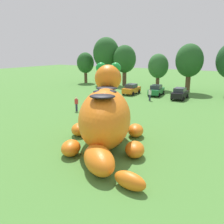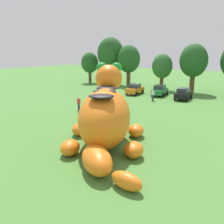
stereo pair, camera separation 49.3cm
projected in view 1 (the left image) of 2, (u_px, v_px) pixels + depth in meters
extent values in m
plane|color=#4C8438|center=(97.00, 148.00, 19.08)|extent=(160.00, 160.00, 0.00)
ellipsoid|color=orange|center=(105.00, 118.00, 19.32)|extent=(7.16, 8.70, 4.38)
ellipsoid|color=orange|center=(108.00, 78.00, 21.89)|extent=(3.25, 3.34, 2.31)
sphere|color=green|center=(101.00, 68.00, 22.06)|extent=(0.92, 0.92, 0.92)
sphere|color=green|center=(116.00, 68.00, 21.99)|extent=(0.92, 0.92, 0.92)
ellipsoid|color=black|center=(107.00, 88.00, 20.54)|extent=(2.21, 2.07, 0.29)
ellipsoid|color=black|center=(105.00, 92.00, 18.84)|extent=(2.21, 2.07, 0.29)
ellipsoid|color=black|center=(102.00, 96.00, 16.95)|extent=(2.21, 2.07, 0.29)
ellipsoid|color=orange|center=(79.00, 129.00, 21.93)|extent=(2.08, 2.29, 1.07)
ellipsoid|color=orange|center=(136.00, 130.00, 21.66)|extent=(2.08, 2.29, 1.07)
ellipsoid|color=orange|center=(71.00, 148.00, 17.77)|extent=(2.08, 2.29, 1.07)
ellipsoid|color=orange|center=(135.00, 149.00, 17.52)|extent=(2.08, 2.29, 1.07)
ellipsoid|color=orange|center=(99.00, 160.00, 15.32)|extent=(3.79, 3.62, 1.53)
ellipsoid|color=orange|center=(130.00, 181.00, 13.46)|extent=(2.14, 1.26, 0.94)
cube|color=orange|center=(131.00, 90.00, 42.28)|extent=(1.96, 4.20, 0.80)
cube|color=#2D333D|center=(131.00, 86.00, 41.98)|extent=(1.62, 2.06, 0.60)
cylinder|color=black|center=(130.00, 91.00, 43.85)|extent=(0.28, 0.65, 0.64)
cylinder|color=black|center=(139.00, 92.00, 43.07)|extent=(0.28, 0.65, 0.64)
cylinder|color=black|center=(124.00, 93.00, 41.68)|extent=(0.28, 0.65, 0.64)
cylinder|color=black|center=(133.00, 94.00, 40.89)|extent=(0.28, 0.65, 0.64)
cube|color=#1E7238|center=(156.00, 91.00, 41.05)|extent=(2.20, 4.28, 0.80)
cube|color=#2D333D|center=(156.00, 87.00, 40.75)|extent=(1.73, 2.14, 0.60)
cylinder|color=black|center=(153.00, 92.00, 42.61)|extent=(0.32, 0.66, 0.64)
cylinder|color=black|center=(163.00, 93.00, 41.92)|extent=(0.32, 0.66, 0.64)
cylinder|color=black|center=(149.00, 94.00, 40.38)|extent=(0.32, 0.66, 0.64)
cylinder|color=black|center=(159.00, 95.00, 39.68)|extent=(0.32, 0.66, 0.64)
cube|color=black|center=(180.00, 94.00, 38.01)|extent=(1.93, 4.19, 0.80)
cube|color=#2D333D|center=(180.00, 90.00, 37.72)|extent=(1.60, 2.05, 0.60)
cylinder|color=black|center=(176.00, 95.00, 39.59)|extent=(0.28, 0.65, 0.64)
cylinder|color=black|center=(187.00, 96.00, 38.79)|extent=(0.28, 0.65, 0.64)
cylinder|color=black|center=(172.00, 98.00, 37.43)|extent=(0.28, 0.65, 0.64)
cylinder|color=black|center=(183.00, 99.00, 36.63)|extent=(0.28, 0.65, 0.64)
cylinder|color=brown|center=(86.00, 77.00, 56.80)|extent=(0.67, 0.67, 2.35)
ellipsoid|color=#235623|center=(85.00, 63.00, 56.02)|extent=(3.77, 3.77, 4.52)
cylinder|color=brown|center=(106.00, 76.00, 54.56)|extent=(0.99, 0.99, 3.46)
ellipsoid|color=#235623|center=(106.00, 53.00, 53.41)|extent=(5.54, 5.54, 6.64)
cylinder|color=brown|center=(124.00, 79.00, 52.17)|extent=(0.82, 0.82, 2.88)
ellipsoid|color=#235623|center=(125.00, 59.00, 51.21)|extent=(4.61, 4.61, 5.53)
cylinder|color=brown|center=(157.00, 83.00, 47.05)|extent=(0.66, 0.66, 2.31)
ellipsoid|color=#2D662D|center=(158.00, 66.00, 46.29)|extent=(3.70, 3.70, 4.44)
cylinder|color=brown|center=(188.00, 84.00, 43.93)|extent=(0.83, 0.83, 2.91)
ellipsoid|color=#235623|center=(189.00, 60.00, 42.97)|extent=(4.66, 4.66, 5.59)
cylinder|color=#2D334C|center=(150.00, 98.00, 36.90)|extent=(0.26, 0.26, 0.88)
cube|color=white|center=(150.00, 93.00, 36.72)|extent=(0.38, 0.22, 0.60)
sphere|color=brown|center=(150.00, 90.00, 36.62)|extent=(0.22, 0.22, 0.22)
cylinder|color=#2D334C|center=(77.00, 107.00, 30.63)|extent=(0.26, 0.26, 0.88)
cube|color=red|center=(76.00, 101.00, 30.46)|extent=(0.38, 0.22, 0.60)
sphere|color=beige|center=(76.00, 98.00, 30.35)|extent=(0.22, 0.22, 0.22)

